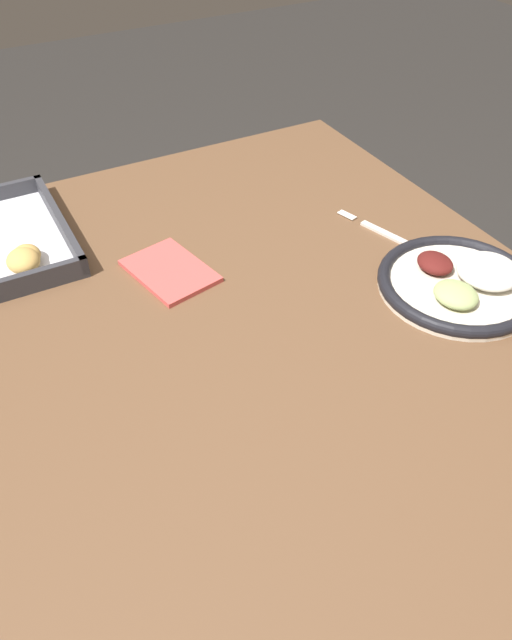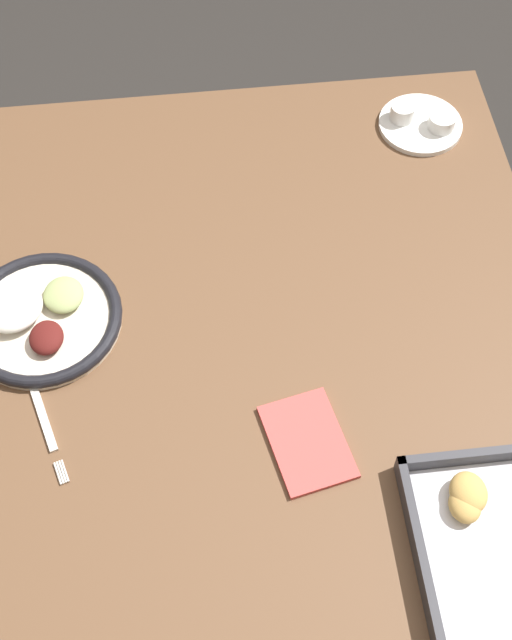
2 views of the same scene
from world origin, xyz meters
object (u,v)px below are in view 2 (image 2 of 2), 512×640
Objects in this scene: baking_tray at (511,557)px; napkin at (308,442)px; dinner_plate at (40,317)px; saucer_plate at (421,122)px; fork at (41,411)px.

baking_tray is 1.85× the size of napkin.
saucer_plate is (-0.35, 0.67, -0.00)m from dinner_plate.
dinner_plate is at bearing -62.78° from saucer_plate.
fork is (0.16, 0.00, -0.01)m from dinner_plate.
dinner_plate reaches higher than baking_tray.
saucer_plate is at bearing 117.22° from dinner_plate.
napkin is (0.60, -0.29, -0.01)m from saucer_plate.
baking_tray is 0.31m from napkin.
napkin is at bearing -129.37° from baking_tray.
fork is 0.84m from saucer_plate.
saucer_plate is 0.79m from baking_tray.
napkin is at bearing 56.62° from dinner_plate.
saucer_plate is 0.91× the size of napkin.
dinner_plate is 1.14× the size of fork.
saucer_plate is at bearing 153.90° from napkin.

